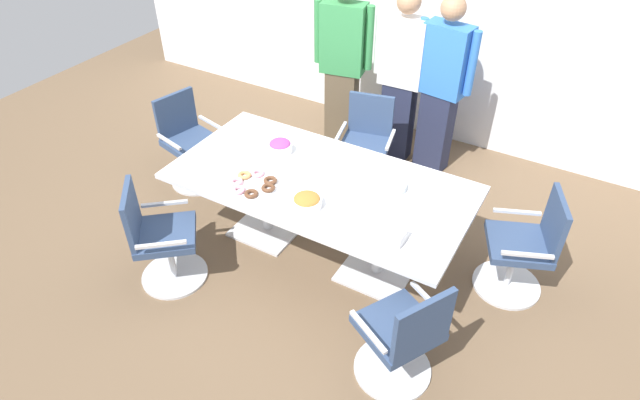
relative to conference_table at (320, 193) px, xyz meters
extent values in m
cube|color=brown|center=(0.00, 0.00, -0.63)|extent=(10.00, 10.00, 0.01)
cube|color=white|center=(0.00, 2.40, 0.77)|extent=(8.00, 0.10, 2.80)
cube|color=silver|center=(0.00, 0.00, 0.10)|extent=(2.40, 1.20, 0.04)
cube|color=silver|center=(-0.55, 0.00, -0.61)|extent=(0.56, 0.56, 0.02)
cylinder|color=silver|center=(-0.55, 0.00, -0.26)|extent=(0.09, 0.09, 0.69)
cube|color=silver|center=(0.55, 0.00, -0.61)|extent=(0.56, 0.56, 0.02)
cylinder|color=silver|center=(0.55, 0.00, -0.26)|extent=(0.09, 0.09, 0.69)
cylinder|color=silver|center=(1.53, 0.39, -0.61)|extent=(0.70, 0.70, 0.02)
cylinder|color=silver|center=(1.53, 0.39, -0.40)|extent=(0.05, 0.05, 0.41)
cube|color=#33476B|center=(1.53, 0.39, -0.17)|extent=(0.60, 0.60, 0.06)
cube|color=#33476B|center=(1.73, 0.47, 0.07)|extent=(0.20, 0.42, 0.42)
cube|color=silver|center=(1.63, 0.16, -0.05)|extent=(0.35, 0.17, 0.02)
cube|color=silver|center=(1.44, 0.61, -0.05)|extent=(0.35, 0.17, 0.02)
cylinder|color=silver|center=(-0.11, 1.05, -0.61)|extent=(0.65, 0.65, 0.02)
cylinder|color=silver|center=(-0.11, 1.05, -0.40)|extent=(0.05, 0.05, 0.41)
cube|color=#33476B|center=(-0.11, 1.05, -0.17)|extent=(0.55, 0.55, 0.06)
cube|color=#33476B|center=(-0.15, 1.25, 0.07)|extent=(0.44, 0.14, 0.42)
cube|color=silver|center=(0.13, 1.10, -0.05)|extent=(0.11, 0.37, 0.02)
cube|color=silver|center=(-0.34, 0.99, -0.05)|extent=(0.11, 0.37, 0.02)
cylinder|color=silver|center=(-1.60, 0.26, -0.61)|extent=(0.65, 0.65, 0.02)
cylinder|color=silver|center=(-1.60, 0.26, -0.40)|extent=(0.05, 0.05, 0.41)
cube|color=#33476B|center=(-1.60, 0.26, -0.17)|extent=(0.55, 0.55, 0.06)
cube|color=#33476B|center=(-1.80, 0.31, 0.07)|extent=(0.14, 0.43, 0.42)
cube|color=silver|center=(-1.54, 0.50, -0.05)|extent=(0.36, 0.11, 0.02)
cube|color=silver|center=(-1.66, 0.02, -0.05)|extent=(0.36, 0.11, 0.02)
cylinder|color=silver|center=(-0.88, -0.89, -0.61)|extent=(0.76, 0.76, 0.02)
cylinder|color=silver|center=(-0.88, -0.89, -0.40)|extent=(0.05, 0.05, 0.41)
cube|color=#33476B|center=(-0.88, -0.89, -0.17)|extent=(0.65, 0.65, 0.06)
cube|color=#33476B|center=(-1.04, -1.02, 0.07)|extent=(0.31, 0.36, 0.42)
cube|color=silver|center=(-1.04, -0.70, -0.05)|extent=(0.30, 0.26, 0.02)
cube|color=silver|center=(-0.73, -1.08, -0.05)|extent=(0.30, 0.26, 0.02)
cylinder|color=silver|center=(1.05, -0.81, -0.61)|extent=(0.73, 0.73, 0.02)
cylinder|color=silver|center=(1.05, -0.81, -0.40)|extent=(0.05, 0.05, 0.41)
cube|color=#33476B|center=(1.05, -0.81, -0.17)|extent=(0.63, 0.63, 0.06)
cube|color=#33476B|center=(1.24, -0.91, 0.07)|extent=(0.25, 0.40, 0.42)
cube|color=silver|center=(0.93, -1.02, -0.05)|extent=(0.34, 0.20, 0.02)
cube|color=silver|center=(1.17, -0.59, -0.05)|extent=(0.34, 0.20, 0.02)
cube|color=brown|center=(-0.66, 1.60, -0.18)|extent=(0.35, 0.26, 0.89)
cube|color=#388C4C|center=(-0.66, 1.60, 0.61)|extent=(0.47, 0.30, 0.70)
cylinder|color=#388C4C|center=(-0.40, 1.65, 0.65)|extent=(0.09, 0.09, 0.63)
cylinder|color=#388C4C|center=(-0.92, 1.55, 0.65)|extent=(0.09, 0.09, 0.63)
cube|color=#232842|center=(-0.06, 1.73, -0.20)|extent=(0.33, 0.21, 0.85)
cube|color=white|center=(-0.06, 1.73, 0.56)|extent=(0.45, 0.23, 0.67)
sphere|color=tan|center=(-0.06, 1.73, 1.04)|extent=(0.23, 0.23, 0.23)
cylinder|color=white|center=(0.21, 1.74, 0.59)|extent=(0.08, 0.08, 0.60)
cylinder|color=white|center=(-0.32, 1.72, 0.59)|extent=(0.08, 0.08, 0.60)
cube|color=#232842|center=(0.36, 1.72, -0.20)|extent=(0.35, 0.24, 0.86)
cube|color=blue|center=(0.36, 1.72, 0.57)|extent=(0.47, 0.28, 0.68)
sphere|color=tan|center=(0.36, 1.72, 1.05)|extent=(0.23, 0.23, 0.23)
cylinder|color=blue|center=(0.63, 1.68, 0.60)|extent=(0.09, 0.09, 0.61)
cylinder|color=blue|center=(0.10, 1.76, 0.60)|extent=(0.09, 0.09, 0.61)
cylinder|color=white|center=(-0.50, 0.19, 0.16)|extent=(0.21, 0.21, 0.08)
ellipsoid|color=#9E3D8E|center=(-0.50, 0.19, 0.21)|extent=(0.18, 0.18, 0.07)
cylinder|color=white|center=(0.08, -0.34, 0.16)|extent=(0.22, 0.22, 0.07)
ellipsoid|color=#AD702D|center=(0.08, -0.34, 0.20)|extent=(0.20, 0.20, 0.06)
cylinder|color=white|center=(-0.41, -0.33, 0.13)|extent=(0.37, 0.37, 0.01)
torus|color=brown|center=(-0.28, -0.32, 0.15)|extent=(0.11, 0.11, 0.03)
torus|color=brown|center=(-0.32, -0.23, 0.15)|extent=(0.11, 0.11, 0.03)
torus|color=pink|center=(-0.46, -0.20, 0.15)|extent=(0.11, 0.11, 0.03)
torus|color=tan|center=(-0.54, -0.28, 0.15)|extent=(0.11, 0.11, 0.03)
torus|color=pink|center=(-0.54, -0.38, 0.15)|extent=(0.11, 0.11, 0.03)
torus|color=pink|center=(-0.46, -0.46, 0.15)|extent=(0.11, 0.11, 0.03)
torus|color=brown|center=(-0.35, -0.45, 0.15)|extent=(0.11, 0.11, 0.03)
cylinder|color=white|center=(0.54, 0.19, 0.13)|extent=(0.23, 0.23, 0.01)
cylinder|color=silver|center=(0.54, 0.19, 0.13)|extent=(0.23, 0.23, 0.01)
cylinder|color=white|center=(0.54, 0.19, 0.14)|extent=(0.23, 0.23, 0.01)
cylinder|color=silver|center=(0.54, 0.19, 0.15)|extent=(0.23, 0.23, 0.01)
cylinder|color=white|center=(0.54, 0.19, 0.15)|extent=(0.23, 0.23, 0.01)
cylinder|color=silver|center=(0.54, 0.19, 0.16)|extent=(0.23, 0.23, 0.01)
cylinder|color=white|center=(0.54, 0.19, 0.16)|extent=(0.23, 0.23, 0.01)
cylinder|color=silver|center=(0.54, 0.19, 0.17)|extent=(0.23, 0.23, 0.01)
cube|color=white|center=(0.79, -0.36, 0.17)|extent=(0.15, 0.15, 0.09)
camera|label=1|loc=(1.73, -2.99, 2.64)|focal=30.14mm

